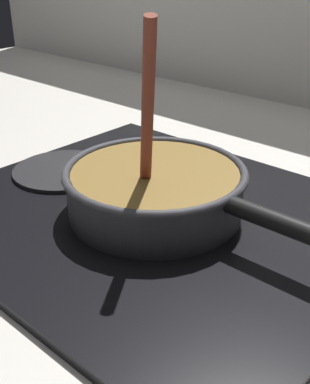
% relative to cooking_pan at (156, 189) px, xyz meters
% --- Properties ---
extents(ground, '(2.40, 1.60, 0.04)m').
position_rel_cooking_pan_xyz_m(ground, '(-0.04, -0.17, -0.07)').
color(ground, beige).
extents(hob_plate, '(0.56, 0.48, 0.01)m').
position_rel_cooking_pan_xyz_m(hob_plate, '(-0.00, 0.00, -0.04)').
color(hob_plate, black).
rests_on(hob_plate, ground).
extents(burner_ring, '(0.18, 0.18, 0.01)m').
position_rel_cooking_pan_xyz_m(burner_ring, '(-0.00, 0.00, -0.03)').
color(burner_ring, '#592D0C').
rests_on(burner_ring, hob_plate).
extents(spare_burner, '(0.16, 0.16, 0.01)m').
position_rel_cooking_pan_xyz_m(spare_burner, '(-0.20, 0.00, -0.03)').
color(spare_burner, '#262628').
rests_on(spare_burner, hob_plate).
extents(cooking_pan, '(0.40, 0.24, 0.26)m').
position_rel_cooking_pan_xyz_m(cooking_pan, '(0.00, 0.00, 0.00)').
color(cooking_pan, '#38383D').
rests_on(cooking_pan, hob_plate).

